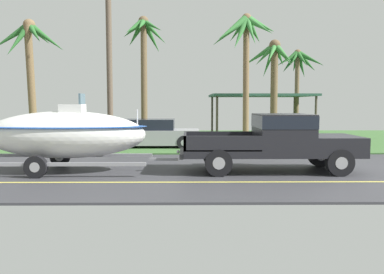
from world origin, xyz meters
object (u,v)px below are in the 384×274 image
palm_tree_near_right (298,66)px  palm_tree_far_right (245,40)px  palm_tree_near_left (143,46)px  palm_tree_far_left (273,67)px  boat_on_trailer (65,134)px  parked_sedan_far (152,134)px  utility_pole (109,46)px  pickup_truck_towing (281,139)px  carport_awning (260,96)px  palm_tree_mid (29,52)px

palm_tree_near_right → palm_tree_far_right: size_ratio=0.88×
palm_tree_near_left → palm_tree_far_left: (7.32, -0.23, -1.19)m
boat_on_trailer → palm_tree_near_left: size_ratio=0.90×
parked_sedan_far → utility_pole: utility_pole is taller
utility_pole → parked_sedan_far: bearing=53.0°
pickup_truck_towing → palm_tree_near_left: 12.48m
parked_sedan_far → palm_tree_near_right: (8.97, 7.17, 3.89)m
pickup_truck_towing → utility_pole: 8.47m
boat_on_trailer → palm_tree_near_left: 11.25m
carport_awning → palm_tree_near_left: bearing=-156.3°
palm_tree_near_left → palm_tree_near_right: size_ratio=1.24×
carport_awning → boat_on_trailer: bearing=-122.2°
utility_pole → palm_tree_mid: bearing=150.2°
boat_on_trailer → utility_pole: (0.54, 4.53, 3.37)m
palm_tree_mid → palm_tree_far_right: 10.39m
palm_tree_near_left → boat_on_trailer: bearing=-97.3°
carport_awning → palm_tree_mid: bearing=-152.1°
carport_awning → palm_tree_near_left: 8.33m
palm_tree_near_right → palm_tree_far_left: 4.44m
pickup_truck_towing → palm_tree_far_right: palm_tree_far_right is taller
parked_sedan_far → carport_awning: (6.39, 6.87, 1.92)m
pickup_truck_towing → palm_tree_far_left: size_ratio=0.99×
palm_tree_near_left → palm_tree_far_right: size_ratio=1.09×
pickup_truck_towing → utility_pole: utility_pole is taller
palm_tree_near_right → boat_on_trailer: bearing=-128.8°
palm_tree_near_left → palm_tree_far_right: (5.27, -3.31, -0.19)m
parked_sedan_far → palm_tree_far_left: (6.52, 3.48, 3.53)m
parked_sedan_far → palm_tree_far_left: size_ratio=0.77×
parked_sedan_far → palm_tree_far_left: bearing=28.1°
palm_tree_near_right → utility_pole: size_ratio=0.65×
palm_tree_near_right → palm_tree_near_left: bearing=-160.5°
palm_tree_far_right → carport_awning: bearing=73.5°
palm_tree_near_right → carport_awning: bearing=-173.3°
pickup_truck_towing → parked_sedan_far: bearing=125.0°
pickup_truck_towing → carport_awning: bearing=82.6°
palm_tree_mid → carport_awning: bearing=27.9°
boat_on_trailer → palm_tree_mid: (-3.77, 7.00, 3.40)m
palm_tree_near_left → palm_tree_mid: size_ratio=1.14×
carport_awning → parked_sedan_far: bearing=-132.9°
boat_on_trailer → palm_tree_near_right: (11.09, 13.79, 3.39)m
palm_tree_far_left → utility_pole: 9.84m
carport_awning → palm_tree_near_left: size_ratio=0.91×
pickup_truck_towing → boat_on_trailer: boat_on_trailer is taller
boat_on_trailer → palm_tree_far_left: bearing=49.5°
palm_tree_near_left → pickup_truck_towing: bearing=-62.3°
pickup_truck_towing → utility_pole: bearing=144.0°
palm_tree_far_left → palm_tree_far_right: 3.82m
palm_tree_near_left → palm_tree_far_left: palm_tree_near_left is taller
pickup_truck_towing → palm_tree_far_right: 8.19m
pickup_truck_towing → palm_tree_near_right: (4.32, 13.79, 3.56)m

